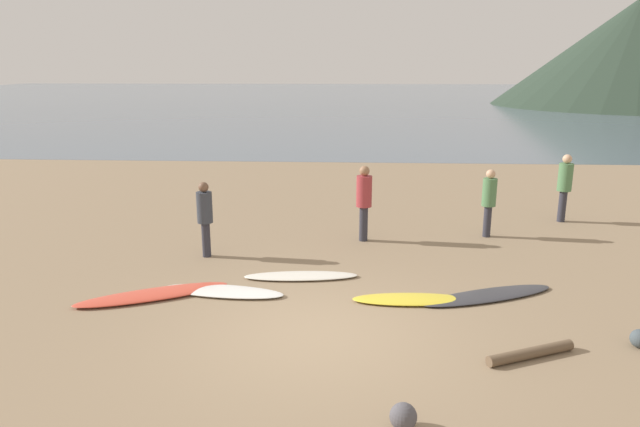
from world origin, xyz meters
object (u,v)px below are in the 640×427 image
Objects in this scene: surfboard_0 at (153,294)px; surfboard_2 at (301,276)px; person_0 at (489,197)px; surfboard_3 at (411,299)px; person_3 at (364,197)px; surfboard_4 at (488,295)px; driftwood_log at (531,353)px; beach_rock_far at (403,416)px; surfboard_1 at (223,291)px; person_2 at (565,182)px; person_1 at (205,213)px; beach_rock_near at (640,339)px.

surfboard_0 is 2.74m from surfboard_2.
surfboard_0 is 7.88m from person_0.
person_3 is at bearing 99.64° from surfboard_3.
surfboard_2 is at bearing -2.83° from surfboard_0.
surfboard_0 is at bearing 160.67° from surfboard_4.
surfboard_0 is 1.90× the size of driftwood_log.
person_3 is 5.65× the size of beach_rock_far.
surfboard_1 is 7.17× the size of beach_rock_far.
beach_rock_far is at bearing -76.84° from surfboard_2.
surfboard_3 is 1.15× the size of person_3.
driftwood_log is at bearing -107.81° from person_3.
surfboard_0 is at bearing 178.12° from surfboard_3.
person_2 is (2.25, 1.48, 0.08)m from person_0.
beach_rock_near is (7.25, -3.68, -0.82)m from person_1.
surfboard_0 is 4.52m from surfboard_3.
person_0 is 8.10m from beach_rock_far.
beach_rock_near is (1.67, 0.41, 0.06)m from driftwood_log.
surfboard_4 is 1.61× the size of person_0.
surfboard_3 is at bearing -32.56° from surfboard_2.
driftwood_log is (1.47, -1.90, 0.04)m from surfboard_3.
surfboard_1 is 4.33m from person_3.
person_0 reaches higher than beach_rock_far.
driftwood_log is at bearing -153.57° from person_1.
surfboard_4 is (3.36, -0.76, -0.01)m from surfboard_2.
surfboard_4 is (4.69, 0.09, -0.01)m from surfboard_1.
surfboard_4 is 9.54× the size of beach_rock_near.
person_2 reaches higher than beach_rock_far.
surfboard_3 is 6.51× the size of beach_rock_far.
person_0 is at bearing 41.55° from surfboard_1.
person_0 is 1.00× the size of person_1.
surfboard_1 is 6.76m from person_0.
person_0 is 6.01m from driftwood_log.
person_1 is (-6.29, -1.82, -0.00)m from person_0.
surfboard_1 is (1.19, 0.23, -0.01)m from surfboard_0.
person_0 is (4.17, 2.99, 0.91)m from surfboard_2.
beach_rock_far is at bearing -137.40° from surfboard_4.
beach_rock_near is (3.90, -5.01, -0.90)m from person_3.
person_3 is 6.43× the size of beach_rock_near.
surfboard_0 is 9.72× the size of beach_rock_near.
surfboard_0 is at bearing -162.23° from surfboard_2.
beach_rock_far is at bearing -46.04° from surfboard_1.
surfboard_2 is at bearing 150.28° from surfboard_3.
beach_rock_near is (7.65, -1.43, 0.09)m from surfboard_0.
surfboard_0 is 1.64× the size of person_0.
person_2 reaches higher than surfboard_1.
beach_rock_near reaches higher than surfboard_1.
person_1 reaches higher than surfboard_2.
surfboard_1 is 1.02× the size of surfboard_2.
beach_rock_far is at bearing -67.13° from surfboard_0.
beach_rock_far is at bearing -175.03° from person_1.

